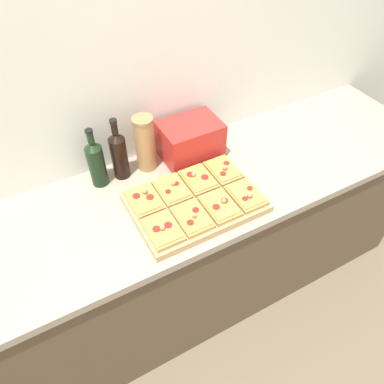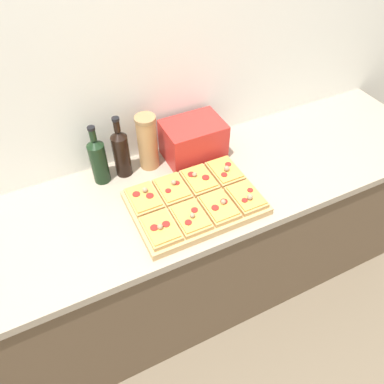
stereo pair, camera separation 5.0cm
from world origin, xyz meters
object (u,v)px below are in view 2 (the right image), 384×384
object	(u,v)px
wine_bottle	(121,152)
grain_jar_tall	(147,142)
olive_oil_bottle	(98,160)
toaster_oven	(193,140)
cutting_board	(195,203)

from	to	relation	value
wine_bottle	grain_jar_tall	xyz separation A→B (m)	(0.13, 0.00, 0.01)
olive_oil_bottle	toaster_oven	size ratio (longest dim) A/B	0.97
grain_jar_tall	olive_oil_bottle	bearing A→B (deg)	-180.00
wine_bottle	toaster_oven	size ratio (longest dim) A/B	1.01
grain_jar_tall	toaster_oven	world-z (taller)	grain_jar_tall
olive_oil_bottle	toaster_oven	xyz separation A→B (m)	(0.45, -0.03, -0.03)
olive_oil_bottle	grain_jar_tall	xyz separation A→B (m)	(0.23, 0.00, 0.02)
toaster_oven	olive_oil_bottle	bearing A→B (deg)	176.61
cutting_board	grain_jar_tall	distance (m)	0.36
wine_bottle	grain_jar_tall	distance (m)	0.13
olive_oil_bottle	wine_bottle	world-z (taller)	wine_bottle
cutting_board	toaster_oven	bearing A→B (deg)	65.06
grain_jar_tall	wine_bottle	bearing A→B (deg)	180.00
cutting_board	toaster_oven	size ratio (longest dim) A/B	1.78
cutting_board	toaster_oven	distance (m)	0.34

